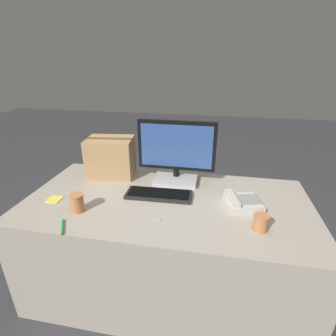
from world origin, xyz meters
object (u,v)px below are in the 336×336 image
spoon (153,222)px  sticky_note_pad (54,199)px  paper_cup_left (77,203)px  paper_cup_right (261,223)px  desk_phone (242,202)px  monitor (176,156)px  pen_marker (63,227)px  cardboard_box (111,157)px  keyboard (159,194)px

spoon → sticky_note_pad: bearing=126.9°
paper_cup_left → sticky_note_pad: size_ratio=1.31×
spoon → sticky_note_pad: 0.69m
paper_cup_left → spoon: paper_cup_left is taller
spoon → sticky_note_pad: (-0.68, 0.12, 0.00)m
paper_cup_right → desk_phone: bearing=108.8°
monitor → pen_marker: 0.87m
paper_cup_left → spoon: size_ratio=0.85×
cardboard_box → pen_marker: size_ratio=2.91×
keyboard → pen_marker: keyboard is taller
desk_phone → sticky_note_pad: bearing=172.3°
cardboard_box → desk_phone: bearing=-16.6°
paper_cup_right → sticky_note_pad: size_ratio=1.08×
cardboard_box → sticky_note_pad: (-0.22, -0.43, -0.14)m
paper_cup_right → cardboard_box: 1.15m
spoon → pen_marker: pen_marker is taller
desk_phone → cardboard_box: size_ratio=0.67×
spoon → keyboard: bearing=53.6°
pen_marker → cardboard_box: bearing=-29.5°
monitor → paper_cup_right: monitor is taller
paper_cup_left → desk_phone: bearing=14.2°
monitor → paper_cup_left: bearing=-134.3°
sticky_note_pad → paper_cup_right: bearing=-3.7°
desk_phone → spoon: size_ratio=1.88×
pen_marker → sticky_note_pad: 0.34m
monitor → keyboard: monitor is taller
desk_phone → cardboard_box: (-0.95, 0.28, 0.12)m
monitor → pen_marker: (-0.50, -0.68, -0.19)m
keyboard → desk_phone: size_ratio=1.78×
monitor → spoon: monitor is taller
keyboard → paper_cup_right: 0.65m
monitor → sticky_note_pad: (-0.72, -0.42, -0.19)m
pen_marker → keyboard: bearing=-74.2°
spoon → cardboard_box: 0.73m
desk_phone → paper_cup_left: (-0.95, -0.24, 0.03)m
paper_cup_left → sticky_note_pad: paper_cup_left is taller
keyboard → pen_marker: bearing=-136.7°
keyboard → spoon: (0.03, -0.29, -0.01)m
paper_cup_right → spoon: size_ratio=0.70×
monitor → sticky_note_pad: monitor is taller
monitor → spoon: (-0.04, -0.54, -0.19)m
monitor → desk_phone: size_ratio=2.25×
keyboard → sticky_note_pad: (-0.64, -0.17, -0.01)m
paper_cup_left → spoon: (0.46, -0.03, -0.05)m
desk_phone → pen_marker: (-0.95, -0.41, -0.02)m
spoon → cardboard_box: size_ratio=0.36×
keyboard → cardboard_box: size_ratio=1.19×
spoon → cardboard_box: cardboard_box is taller
monitor → paper_cup_left: monitor is taller
paper_cup_left → cardboard_box: bearing=89.8°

